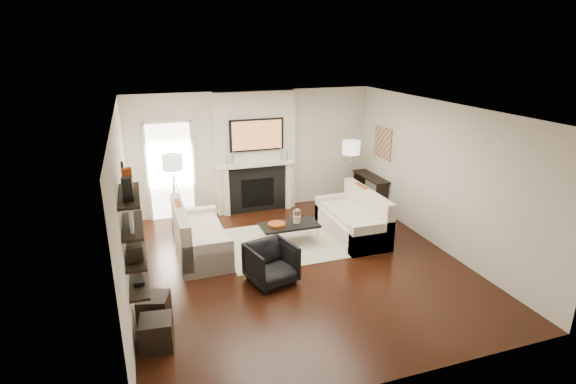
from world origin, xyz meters
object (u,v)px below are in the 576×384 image
object	(u,v)px
loveseat_left_base	(201,244)
loveseat_right_base	(351,226)
ottoman_near	(154,309)
lamp_right_shade	(351,148)
coffee_table	(289,225)
armchair	(271,261)
lamp_left_shade	(172,162)

from	to	relation	value
loveseat_left_base	loveseat_right_base	world-z (taller)	same
ottoman_near	lamp_right_shade	bearing A→B (deg)	34.98
loveseat_right_base	ottoman_near	bearing A→B (deg)	-155.96
loveseat_right_base	lamp_right_shade	distance (m)	2.00
coffee_table	armchair	world-z (taller)	armchair
loveseat_right_base	armchair	world-z (taller)	armchair
ottoman_near	armchair	bearing A→B (deg)	15.91
armchair	lamp_left_shade	distance (m)	3.09
coffee_table	lamp_right_shade	xyz separation A→B (m)	(1.94, 1.41, 1.05)
armchair	lamp_left_shade	world-z (taller)	lamp_left_shade
coffee_table	armchair	xyz separation A→B (m)	(-0.73, -1.23, -0.04)
loveseat_left_base	lamp_left_shade	bearing A→B (deg)	103.58
lamp_left_shade	ottoman_near	bearing A→B (deg)	-101.17
loveseat_right_base	coffee_table	size ratio (longest dim) A/B	1.64
armchair	lamp_right_shade	bearing A→B (deg)	30.33
loveseat_left_base	lamp_right_shade	world-z (taller)	lamp_right_shade
coffee_table	lamp_left_shade	distance (m)	2.62
loveseat_left_base	loveseat_right_base	distance (m)	2.96
loveseat_left_base	lamp_right_shade	distance (m)	4.01
armchair	ottoman_near	size ratio (longest dim) A/B	1.80
loveseat_left_base	loveseat_right_base	size ratio (longest dim) A/B	1.00
loveseat_right_base	lamp_left_shade	bearing A→B (deg)	156.57
lamp_left_shade	ottoman_near	xyz separation A→B (m)	(-0.62, -3.14, -1.25)
lamp_right_shade	ottoman_near	xyz separation A→B (m)	(-4.52, -3.16, -1.25)
loveseat_left_base	coffee_table	world-z (taller)	same
loveseat_right_base	lamp_right_shade	bearing A→B (deg)	65.84
loveseat_right_base	armchair	xyz separation A→B (m)	(-2.03, -1.20, 0.15)
loveseat_left_base	armchair	xyz separation A→B (m)	(0.92, -1.35, 0.15)
armchair	ottoman_near	world-z (taller)	armchair
coffee_table	ottoman_near	size ratio (longest dim) A/B	2.75
loveseat_left_base	lamp_left_shade	distance (m)	1.79
loveseat_right_base	lamp_left_shade	distance (m)	3.76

